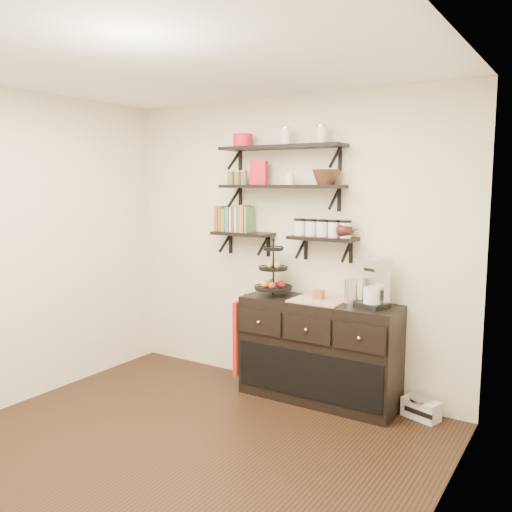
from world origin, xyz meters
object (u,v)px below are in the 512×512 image
at_px(fruit_stand, 274,276).
at_px(radio, 421,408).
at_px(coffee_maker, 374,284).
at_px(sideboard, 319,351).

bearing_deg(fruit_stand, radio, 4.08).
height_order(coffee_maker, radio, coffee_maker).
height_order(sideboard, fruit_stand, fruit_stand).
relative_size(fruit_stand, coffee_maker, 1.22).
bearing_deg(radio, coffee_maker, -151.63).
bearing_deg(coffee_maker, fruit_stand, -160.20).
relative_size(fruit_stand, radio, 1.53).
height_order(sideboard, coffee_maker, coffee_maker).
bearing_deg(fruit_stand, sideboard, -0.44).
height_order(sideboard, radio, sideboard).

